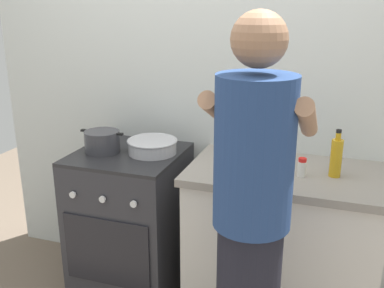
{
  "coord_description": "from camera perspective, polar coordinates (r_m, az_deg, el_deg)",
  "views": [
    {
      "loc": [
        0.77,
        -2.0,
        1.71
      ],
      "look_at": [
        0.05,
        0.12,
        1.0
      ],
      "focal_mm": 41.09,
      "sensor_mm": 36.0,
      "label": 1
    }
  ],
  "objects": [
    {
      "name": "back_wall",
      "position": [
        2.6,
        5.87,
        7.35
      ],
      "size": [
        3.2,
        0.1,
        2.5
      ],
      "color": "silver",
      "rests_on": "ground"
    },
    {
      "name": "stove_range",
      "position": [
        2.73,
        -7.91,
        -10.07
      ],
      "size": [
        0.6,
        0.62,
        0.9
      ],
      "color": "#2D2D33",
      "rests_on": "ground"
    },
    {
      "name": "person",
      "position": [
        1.77,
        7.64,
        -11.29
      ],
      "size": [
        0.41,
        0.5,
        1.7
      ],
      "color": "black",
      "rests_on": "ground"
    },
    {
      "name": "oil_bottle",
      "position": [
        2.26,
        18.21,
        -1.62
      ],
      "size": [
        0.06,
        0.06,
        0.24
      ],
      "color": "gold",
      "rests_on": "countertop"
    },
    {
      "name": "utensil_crock",
      "position": [
        2.5,
        7.7,
        0.97
      ],
      "size": [
        0.1,
        0.1,
        0.32
      ],
      "color": "silver",
      "rests_on": "countertop"
    },
    {
      "name": "countertop",
      "position": [
        2.5,
        11.44,
        -12.99
      ],
      "size": [
        1.0,
        0.6,
        0.9
      ],
      "color": "silver",
      "rests_on": "ground"
    },
    {
      "name": "mixing_bowl",
      "position": [
        2.51,
        -5.17,
        -0.2
      ],
      "size": [
        0.29,
        0.29,
        0.08
      ],
      "color": "#B7B7BC",
      "rests_on": "stove_range"
    },
    {
      "name": "pot",
      "position": [
        2.57,
        -11.57,
        0.31
      ],
      "size": [
        0.27,
        0.2,
        0.12
      ],
      "color": "#38383D",
      "rests_on": "stove_range"
    },
    {
      "name": "spice_bottle",
      "position": [
        2.23,
        14.08,
        -2.97
      ],
      "size": [
        0.04,
        0.04,
        0.09
      ],
      "color": "silver",
      "rests_on": "countertop"
    }
  ]
}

